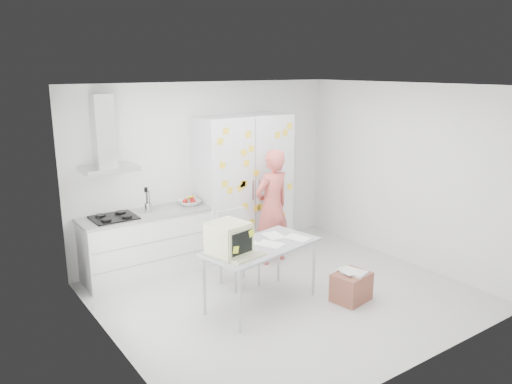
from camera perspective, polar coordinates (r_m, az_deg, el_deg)
floor at (r=6.71m, az=3.44°, el=-11.77°), size 4.50×4.00×0.02m
walls at (r=6.80m, az=-0.15°, el=0.80°), size 4.52×4.01×2.70m
ceiling at (r=6.04m, az=3.83°, el=12.04°), size 4.50×4.00×0.02m
counter_run at (r=7.33m, az=-12.36°, el=-5.70°), size 1.84×0.63×1.28m
range_hood at (r=6.95m, az=-16.89°, el=5.59°), size 0.70×0.48×1.01m
tall_cabinet at (r=7.87m, az=-1.42°, el=0.78°), size 1.50×0.68×2.20m
person at (r=7.50m, az=1.85°, el=-1.70°), size 0.68×0.50×1.75m
desk at (r=5.94m, az=-1.67°, el=-5.85°), size 1.58×1.01×1.17m
chair at (r=6.84m, az=-2.28°, el=-5.82°), size 0.47×0.47×1.03m
cardboard_box at (r=6.60m, az=10.84°, el=-10.55°), size 0.52×0.44×0.40m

